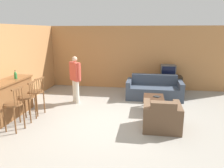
# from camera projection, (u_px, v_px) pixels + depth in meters

# --- Properties ---
(ground_plane) EXTENTS (24.00, 24.00, 0.00)m
(ground_plane) POSITION_uv_depth(u_px,v_px,m) (112.00, 122.00, 5.94)
(ground_plane) COLOR gray
(wall_back) EXTENTS (9.40, 0.08, 2.60)m
(wall_back) POSITION_uv_depth(u_px,v_px,m) (126.00, 58.00, 9.18)
(wall_back) COLOR #B27A47
(wall_back) RESTS_ON ground_plane
(wall_left) EXTENTS (0.08, 8.70, 2.60)m
(wall_left) POSITION_uv_depth(u_px,v_px,m) (24.00, 64.00, 7.42)
(wall_left) COLOR #B27A47
(wall_left) RESTS_ON ground_plane
(bar_counter) EXTENTS (0.55, 2.20, 1.06)m
(bar_counter) POSITION_uv_depth(u_px,v_px,m) (5.00, 101.00, 5.96)
(bar_counter) COLOR brown
(bar_counter) RESTS_ON ground_plane
(bar_chair_near) EXTENTS (0.51, 0.51, 1.11)m
(bar_chair_near) POSITION_uv_depth(u_px,v_px,m) (14.00, 107.00, 5.28)
(bar_chair_near) COLOR brown
(bar_chair_near) RESTS_ON ground_plane
(bar_chair_mid) EXTENTS (0.45, 0.45, 1.11)m
(bar_chair_mid) POSITION_uv_depth(u_px,v_px,m) (27.00, 99.00, 5.87)
(bar_chair_mid) COLOR brown
(bar_chair_mid) RESTS_ON ground_plane
(bar_chair_far) EXTENTS (0.53, 0.53, 1.11)m
(bar_chair_far) POSITION_uv_depth(u_px,v_px,m) (36.00, 94.00, 6.34)
(bar_chair_far) COLOR brown
(bar_chair_far) RESTS_ON ground_plane
(couch_far) EXTENTS (1.99, 0.94, 0.82)m
(couch_far) POSITION_uv_depth(u_px,v_px,m) (154.00, 90.00, 7.95)
(couch_far) COLOR #384251
(couch_far) RESTS_ON ground_plane
(armchair_near) EXTENTS (0.92, 0.90, 0.80)m
(armchair_near) POSITION_uv_depth(u_px,v_px,m) (162.00, 117.00, 5.45)
(armchair_near) COLOR brown
(armchair_near) RESTS_ON ground_plane
(coffee_table) EXTENTS (0.61, 0.95, 0.43)m
(coffee_table) POSITION_uv_depth(u_px,v_px,m) (154.00, 99.00, 6.65)
(coffee_table) COLOR #472D1E
(coffee_table) RESTS_ON ground_plane
(tv_unit) EXTENTS (1.11, 0.50, 0.65)m
(tv_unit) POSITION_uv_depth(u_px,v_px,m) (167.00, 84.00, 8.79)
(tv_unit) COLOR #2D2319
(tv_unit) RESTS_ON ground_plane
(tv) EXTENTS (0.57, 0.46, 0.45)m
(tv) POSITION_uv_depth(u_px,v_px,m) (168.00, 70.00, 8.66)
(tv) COLOR #4C4C4C
(tv) RESTS_ON tv_unit
(bottle) EXTENTS (0.08, 0.08, 0.25)m
(bottle) POSITION_uv_depth(u_px,v_px,m) (15.00, 75.00, 6.25)
(bottle) COLOR #2D7F3D
(bottle) RESTS_ON bar_counter
(book_on_table) EXTENTS (0.24, 0.24, 0.02)m
(book_on_table) POSITION_uv_depth(u_px,v_px,m) (157.00, 97.00, 6.69)
(book_on_table) COLOR black
(book_on_table) RESTS_ON coffee_table
(person_by_window) EXTENTS (0.46, 0.43, 1.59)m
(person_by_window) POSITION_uv_depth(u_px,v_px,m) (75.00, 77.00, 7.31)
(person_by_window) COLOR silver
(person_by_window) RESTS_ON ground_plane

